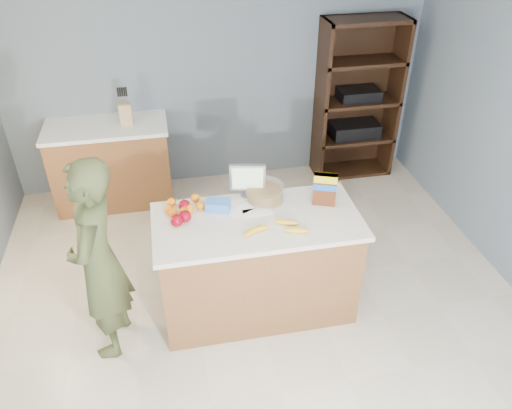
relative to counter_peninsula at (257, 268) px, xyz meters
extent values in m
cube|color=beige|center=(0.00, -0.30, -0.42)|extent=(4.50, 5.00, 0.02)
cube|color=slate|center=(0.00, 2.20, 0.83)|extent=(4.50, 0.02, 2.50)
cube|color=white|center=(0.00, -0.30, 2.08)|extent=(4.50, 5.00, 0.02)
cube|color=brown|center=(0.00, 0.00, 0.01)|extent=(1.50, 0.70, 0.86)
cube|color=silver|center=(0.00, 0.00, 0.46)|extent=(1.56, 0.76, 0.04)
cube|color=black|center=(0.00, 0.00, -0.37)|extent=(1.46, 0.66, 0.10)
cube|color=brown|center=(-1.20, 1.90, 0.01)|extent=(1.20, 0.60, 0.86)
cube|color=white|center=(-1.20, 1.90, 0.46)|extent=(1.24, 0.62, 0.04)
cube|color=black|center=(1.55, 2.18, 0.48)|extent=(0.90, 0.04, 1.80)
cube|color=black|center=(1.12, 2.00, 0.48)|extent=(0.04, 0.40, 1.80)
cube|color=black|center=(1.98, 2.00, 0.48)|extent=(0.04, 0.40, 1.80)
cube|color=black|center=(1.55, 2.00, -0.40)|extent=(0.90, 0.40, 0.04)
cube|color=black|center=(1.55, 2.00, 0.03)|extent=(0.90, 0.40, 0.04)
cube|color=black|center=(1.55, 2.00, 0.48)|extent=(0.90, 0.40, 0.04)
cube|color=black|center=(1.55, 2.00, 0.93)|extent=(0.90, 0.40, 0.04)
cube|color=black|center=(1.55, 2.00, 1.36)|extent=(0.90, 0.40, 0.04)
cube|color=black|center=(1.55, 2.00, 0.13)|extent=(0.55, 0.32, 0.16)
cube|color=black|center=(1.55, 2.00, 0.56)|extent=(0.45, 0.30, 0.12)
imported|color=#3D4524|center=(-1.16, -0.15, 0.39)|extent=(0.47, 0.64, 1.60)
cube|color=tan|center=(-0.98, 1.89, 0.59)|extent=(0.12, 0.10, 0.22)
cylinder|color=black|center=(-1.02, 1.89, 0.75)|extent=(0.02, 0.02, 0.09)
cylinder|color=black|center=(-1.00, 1.89, 0.75)|extent=(0.02, 0.02, 0.09)
cylinder|color=black|center=(-0.98, 1.89, 0.75)|extent=(0.02, 0.02, 0.09)
cylinder|color=black|center=(-0.96, 1.89, 0.75)|extent=(0.02, 0.02, 0.09)
cylinder|color=black|center=(-0.94, 1.89, 0.75)|extent=(0.02, 0.02, 0.09)
cube|color=white|center=(-0.10, 0.14, 0.49)|extent=(0.25, 0.20, 0.00)
cube|color=white|center=(0.02, 0.09, 0.49)|extent=(0.23, 0.12, 0.00)
ellipsoid|color=yellow|center=(-0.07, -0.16, 0.50)|extent=(0.17, 0.14, 0.04)
ellipsoid|color=yellow|center=(-0.03, -0.15, 0.50)|extent=(0.19, 0.07, 0.04)
ellipsoid|color=yellow|center=(0.20, -0.11, 0.50)|extent=(0.19, 0.11, 0.04)
ellipsoid|color=yellow|center=(0.25, -0.22, 0.50)|extent=(0.19, 0.09, 0.04)
sphere|color=maroon|center=(-0.52, 0.22, 0.53)|extent=(0.09, 0.09, 0.09)
sphere|color=maroon|center=(-0.53, 0.08, 0.53)|extent=(0.09, 0.09, 0.09)
sphere|color=maroon|center=(-0.59, 0.04, 0.53)|extent=(0.09, 0.09, 0.09)
sphere|color=orange|center=(-0.61, 0.15, 0.52)|extent=(0.07, 0.07, 0.07)
sphere|color=orange|center=(-0.61, 0.30, 0.52)|extent=(0.07, 0.07, 0.07)
sphere|color=orange|center=(-0.53, 0.16, 0.52)|extent=(0.07, 0.07, 0.07)
sphere|color=orange|center=(-0.40, 0.21, 0.52)|extent=(0.07, 0.07, 0.07)
sphere|color=orange|center=(-0.64, 0.21, 0.52)|extent=(0.07, 0.07, 0.07)
sphere|color=orange|center=(-0.49, 0.19, 0.52)|extent=(0.07, 0.07, 0.07)
sphere|color=orange|center=(-0.43, 0.33, 0.52)|extent=(0.07, 0.07, 0.07)
cube|color=blue|center=(-0.27, 0.18, 0.52)|extent=(0.21, 0.17, 0.08)
cylinder|color=#267219|center=(0.11, 0.25, 0.53)|extent=(0.27, 0.27, 0.09)
cylinder|color=white|center=(0.11, 0.25, 0.55)|extent=(0.30, 0.30, 0.13)
cylinder|color=silver|center=(-0.01, 0.33, 0.49)|extent=(0.12, 0.12, 0.01)
cylinder|color=silver|center=(-0.01, 0.33, 0.52)|extent=(0.02, 0.02, 0.05)
cube|color=silver|center=(-0.01, 0.33, 0.66)|extent=(0.28, 0.09, 0.22)
cube|color=yellow|center=(-0.02, 0.31, 0.66)|extent=(0.24, 0.05, 0.18)
cube|color=#592B14|center=(0.55, 0.10, 0.62)|extent=(0.19, 0.12, 0.27)
cube|color=yellow|center=(0.55, 0.10, 0.72)|extent=(0.19, 0.12, 0.06)
cube|color=blue|center=(0.55, 0.10, 0.65)|extent=(0.19, 0.12, 0.05)
camera|label=1|loc=(-0.60, -2.95, 2.67)|focal=35.00mm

